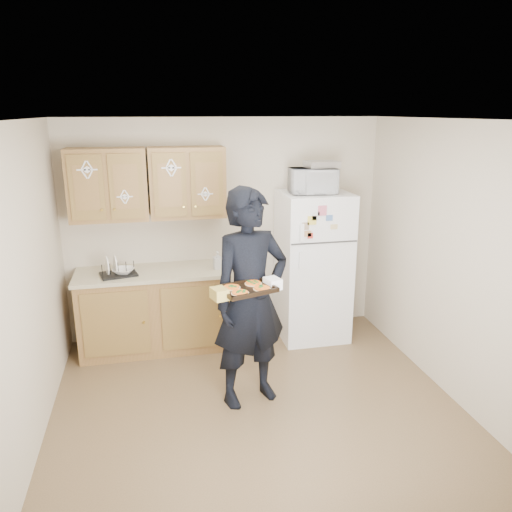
% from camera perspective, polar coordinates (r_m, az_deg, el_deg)
% --- Properties ---
extents(floor, '(3.60, 3.60, 0.00)m').
position_cam_1_polar(floor, '(4.63, 0.34, -17.37)').
color(floor, brown).
rests_on(floor, ground).
extents(ceiling, '(3.60, 3.60, 0.00)m').
position_cam_1_polar(ceiling, '(3.85, 0.41, 15.32)').
color(ceiling, white).
rests_on(ceiling, wall_back).
extents(wall_back, '(3.60, 0.04, 2.50)m').
position_cam_1_polar(wall_back, '(5.77, -3.54, 3.10)').
color(wall_back, beige).
rests_on(wall_back, floor).
extents(wall_front, '(3.60, 0.04, 2.50)m').
position_cam_1_polar(wall_front, '(2.51, 9.76, -15.65)').
color(wall_front, beige).
rests_on(wall_front, floor).
extents(wall_left, '(0.04, 3.60, 2.50)m').
position_cam_1_polar(wall_left, '(4.10, -25.09, -4.05)').
color(wall_left, beige).
rests_on(wall_left, floor).
extents(wall_right, '(0.04, 3.60, 2.50)m').
position_cam_1_polar(wall_right, '(4.78, 21.93, -0.89)').
color(wall_right, beige).
rests_on(wall_right, floor).
extents(refrigerator, '(0.75, 0.70, 1.70)m').
position_cam_1_polar(refrigerator, '(5.75, 6.50, -1.16)').
color(refrigerator, white).
rests_on(refrigerator, floor).
extents(base_cabinet, '(1.60, 0.60, 0.86)m').
position_cam_1_polar(base_cabinet, '(5.66, -11.47, -6.22)').
color(base_cabinet, brown).
rests_on(base_cabinet, floor).
extents(countertop, '(1.64, 0.64, 0.04)m').
position_cam_1_polar(countertop, '(5.50, -11.74, -1.89)').
color(countertop, '#B1A988').
rests_on(countertop, base_cabinet).
extents(upper_cab_left, '(0.80, 0.33, 0.75)m').
position_cam_1_polar(upper_cab_left, '(5.44, -16.59, 7.80)').
color(upper_cab_left, brown).
rests_on(upper_cab_left, wall_back).
extents(upper_cab_right, '(0.80, 0.33, 0.75)m').
position_cam_1_polar(upper_cab_right, '(5.44, -7.87, 8.32)').
color(upper_cab_right, brown).
rests_on(upper_cab_right, wall_back).
extents(cereal_box, '(0.20, 0.07, 0.32)m').
position_cam_1_polar(cereal_box, '(6.37, 10.03, -6.15)').
color(cereal_box, gold).
rests_on(cereal_box, floor).
extents(person, '(0.83, 0.66, 1.97)m').
position_cam_1_polar(person, '(4.37, -0.62, -4.93)').
color(person, black).
rests_on(person, floor).
extents(baking_tray, '(0.50, 0.43, 0.04)m').
position_cam_1_polar(baking_tray, '(4.02, -1.06, -3.86)').
color(baking_tray, black).
rests_on(baking_tray, person).
extents(pizza_front_left, '(0.14, 0.14, 0.02)m').
position_cam_1_polar(pizza_front_left, '(3.91, -1.85, -4.20)').
color(pizza_front_left, orange).
rests_on(pizza_front_left, baking_tray).
extents(pizza_front_right, '(0.14, 0.14, 0.02)m').
position_cam_1_polar(pizza_front_right, '(4.01, 0.69, -3.70)').
color(pizza_front_right, orange).
rests_on(pizza_front_right, baking_tray).
extents(pizza_back_left, '(0.14, 0.14, 0.02)m').
position_cam_1_polar(pizza_back_left, '(4.03, -2.80, -3.58)').
color(pizza_back_left, orange).
rests_on(pizza_back_left, baking_tray).
extents(pizza_back_right, '(0.14, 0.14, 0.02)m').
position_cam_1_polar(pizza_back_right, '(4.12, -0.32, -3.11)').
color(pizza_back_right, orange).
rests_on(pizza_back_right, baking_tray).
extents(microwave, '(0.50, 0.35, 0.27)m').
position_cam_1_polar(microwave, '(5.48, 6.50, 8.53)').
color(microwave, white).
rests_on(microwave, refrigerator).
extents(foil_pan, '(0.37, 0.27, 0.07)m').
position_cam_1_polar(foil_pan, '(5.52, 7.52, 10.35)').
color(foil_pan, silver).
rests_on(foil_pan, microwave).
extents(dish_rack, '(0.42, 0.35, 0.15)m').
position_cam_1_polar(dish_rack, '(5.42, -15.48, -1.39)').
color(dish_rack, black).
rests_on(dish_rack, countertop).
extents(bowl, '(0.27, 0.27, 0.05)m').
position_cam_1_polar(bowl, '(5.43, -14.89, -1.63)').
color(bowl, white).
rests_on(bowl, dish_rack).
extents(soap_bottle, '(0.10, 0.10, 0.19)m').
position_cam_1_polar(soap_bottle, '(5.45, -4.42, -0.49)').
color(soap_bottle, white).
rests_on(soap_bottle, countertop).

